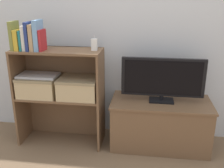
# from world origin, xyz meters

# --- Properties ---
(ground_plane) EXTENTS (16.00, 16.00, 0.00)m
(ground_plane) POSITION_xyz_m (0.00, 0.00, 0.00)
(ground_plane) COLOR brown
(wall_back) EXTENTS (10.00, 0.05, 2.40)m
(wall_back) POSITION_xyz_m (0.00, 0.47, 1.20)
(wall_back) COLOR silver
(wall_back) RESTS_ON ground_plane
(tv_stand) EXTENTS (0.91, 0.46, 0.45)m
(tv_stand) POSITION_xyz_m (0.45, 0.22, 0.23)
(tv_stand) COLOR brown
(tv_stand) RESTS_ON ground_plane
(tv) EXTENTS (0.73, 0.14, 0.40)m
(tv) POSITION_xyz_m (0.45, 0.22, 0.67)
(tv) COLOR black
(tv) RESTS_ON tv_stand
(bookshelf_lower_tier) EXTENTS (0.80, 0.32, 0.48)m
(bookshelf_lower_tier) POSITION_xyz_m (-0.49, 0.22, 0.30)
(bookshelf_lower_tier) COLOR brown
(bookshelf_lower_tier) RESTS_ON ground_plane
(bookshelf_upper_tier) EXTENTS (0.80, 0.32, 0.43)m
(bookshelf_upper_tier) POSITION_xyz_m (-0.49, 0.22, 0.76)
(bookshelf_upper_tier) COLOR brown
(bookshelf_upper_tier) RESTS_ON bookshelf_lower_tier
(book_olive) EXTENTS (0.03, 0.15, 0.25)m
(book_olive) POSITION_xyz_m (-0.84, 0.10, 1.04)
(book_olive) COLOR olive
(book_olive) RESTS_ON bookshelf_upper_tier
(book_mustard) EXTENTS (0.04, 0.15, 0.18)m
(book_mustard) POSITION_xyz_m (-0.81, 0.10, 1.00)
(book_mustard) COLOR gold
(book_mustard) RESTS_ON bookshelf_upper_tier
(book_teal) EXTENTS (0.02, 0.14, 0.17)m
(book_teal) POSITION_xyz_m (-0.77, 0.10, 1.00)
(book_teal) COLOR #1E7075
(book_teal) RESTS_ON bookshelf_upper_tier
(book_ivory) EXTENTS (0.03, 0.14, 0.21)m
(book_ivory) POSITION_xyz_m (-0.74, 0.10, 1.02)
(book_ivory) COLOR silver
(book_ivory) RESTS_ON bookshelf_upper_tier
(book_navy) EXTENTS (0.03, 0.16, 0.24)m
(book_navy) POSITION_xyz_m (-0.71, 0.10, 1.03)
(book_navy) COLOR navy
(book_navy) RESTS_ON bookshelf_upper_tier
(book_tan) EXTENTS (0.04, 0.15, 0.23)m
(book_tan) POSITION_xyz_m (-0.67, 0.10, 1.03)
(book_tan) COLOR tan
(book_tan) RESTS_ON bookshelf_upper_tier
(book_skyblue) EXTENTS (0.04, 0.15, 0.26)m
(book_skyblue) POSITION_xyz_m (-0.63, 0.10, 1.04)
(book_skyblue) COLOR #709ECC
(book_skyblue) RESTS_ON bookshelf_upper_tier
(book_crimson) EXTENTS (0.02, 0.14, 0.18)m
(book_crimson) POSITION_xyz_m (-0.59, 0.10, 1.00)
(book_crimson) COLOR #B22328
(book_crimson) RESTS_ON bookshelf_upper_tier
(baby_monitor) EXTENTS (0.05, 0.03, 0.13)m
(baby_monitor) POSITION_xyz_m (-0.15, 0.16, 0.97)
(baby_monitor) COLOR white
(baby_monitor) RESTS_ON bookshelf_upper_tier
(storage_basket_left) EXTENTS (0.36, 0.29, 0.18)m
(storage_basket_left) POSITION_xyz_m (-0.68, 0.15, 0.58)
(storage_basket_left) COLOR tan
(storage_basket_left) RESTS_ON bookshelf_lower_tier
(storage_basket_right) EXTENTS (0.36, 0.29, 0.18)m
(storage_basket_right) POSITION_xyz_m (-0.30, 0.15, 0.58)
(storage_basket_right) COLOR tan
(storage_basket_right) RESTS_ON bookshelf_lower_tier
(laptop) EXTENTS (0.36, 0.21, 0.02)m
(laptop) POSITION_xyz_m (-0.68, 0.15, 0.67)
(laptop) COLOR #BCBCC1
(laptop) RESTS_ON storage_basket_left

